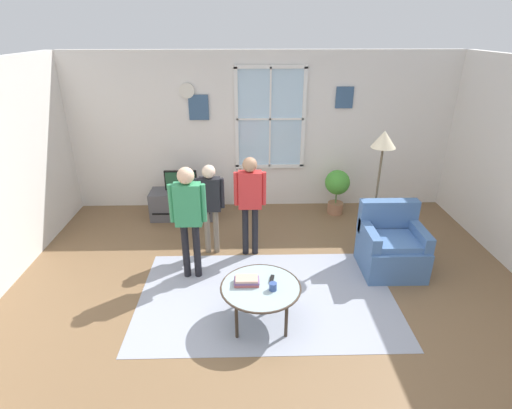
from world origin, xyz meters
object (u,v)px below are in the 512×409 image
Objects in this scene: person_black_shirt at (210,199)px; floor_lamp at (382,152)px; tv_stand at (183,204)px; cup at (273,287)px; armchair at (391,247)px; television at (181,181)px; remote_near_books at (272,279)px; coffee_table at (261,288)px; person_red_shirt at (250,196)px; book_stack at (247,281)px; potted_plant_by_window at (337,186)px; person_green_shirt at (188,211)px.

floor_lamp reaches higher than person_black_shirt.
cup is at bearing -63.54° from tv_stand.
floor_lamp is (-0.10, 0.51, 1.12)m from armchair.
television reaches higher than remote_near_books.
floor_lamp reaches higher than coffee_table.
remote_near_books is 1.39m from person_red_shirt.
book_stack is 3.05m from potted_plant_by_window.
floor_lamp is (2.83, -1.10, 1.21)m from tv_stand.
person_green_shirt is 0.85× the size of floor_lamp.
coffee_table is at bearing -66.70° from person_black_shirt.
cup is 0.11× the size of potted_plant_by_window.
person_red_shirt is at bearing 35.73° from person_green_shirt.
person_green_shirt is at bearing -140.55° from potted_plant_by_window.
person_green_shirt is 0.63m from person_black_shirt.
person_green_shirt is (0.36, -1.72, 0.27)m from television.
armchair reaches higher than coffee_table.
person_red_shirt reaches higher than person_black_shirt.
potted_plant_by_window is at bearing 2.11° from tv_stand.
armchair is at bearing 33.08° from cup.
coffee_table is 0.58× the size of person_green_shirt.
floor_lamp reaches higher than person_red_shirt.
person_red_shirt reaches higher than television.
person_black_shirt is 0.75× the size of floor_lamp.
person_black_shirt is 1.69× the size of potted_plant_by_window.
television is 0.35× the size of person_green_shirt.
television is 1.95× the size of book_stack.
television is 2.87m from coffee_table.
person_green_shirt reaches higher than book_stack.
potted_plant_by_window is (2.01, 1.23, -0.32)m from person_black_shirt.
television is at bearing 114.80° from coffee_table.
person_black_shirt reaches higher than cup.
book_stack reaches higher than tv_stand.
armchair is 0.62× the size of person_red_shirt.
coffee_table is at bearing -150.39° from armchair.
book_stack is at bearing -168.07° from remote_near_books.
person_black_shirt is at bearing -148.39° from potted_plant_by_window.
book_stack is (1.05, -2.55, -0.17)m from television.
person_green_shirt reaches higher than coffee_table.
potted_plant_by_window is (1.38, 2.69, 0.07)m from coffee_table.
person_green_shirt is at bearing -78.11° from television.
armchair is 10.38× the size of cup.
floor_lamp reaches higher than armchair.
remote_near_books is 1.59m from person_black_shirt.
person_red_shirt is 0.54m from person_black_shirt.
potted_plant_by_window is (1.52, 2.64, 0.00)m from book_stack.
coffee_table is at bearing -46.17° from person_green_shirt.
person_green_shirt reaches higher than tv_stand.
person_red_shirt is 1.99m from potted_plant_by_window.
tv_stand is 2.98m from cup.
person_red_shirt is 1.09× the size of person_black_shirt.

